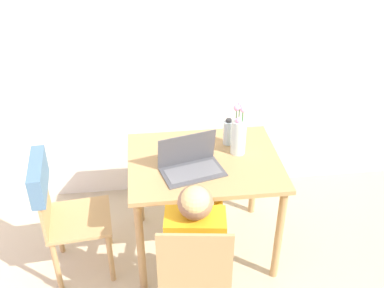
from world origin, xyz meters
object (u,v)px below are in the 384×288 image
(laptop, at_px, (191,162))
(chair_occupied, at_px, (195,277))
(water_bottle, at_px, (228,132))
(chair_spare, at_px, (56,201))
(person_seated, at_px, (195,237))
(flower_vase, at_px, (239,134))

(laptop, bearing_deg, chair_occupied, -109.13)
(water_bottle, bearing_deg, chair_spare, -165.88)
(person_seated, distance_m, laptop, 0.50)
(laptop, bearing_deg, person_seated, -108.36)
(chair_spare, distance_m, laptop, 0.88)
(flower_vase, distance_m, water_bottle, 0.13)
(flower_vase, bearing_deg, chair_occupied, -116.75)
(chair_occupied, xyz_separation_m, laptop, (0.05, 0.59, 0.36))
(chair_occupied, distance_m, flower_vase, 0.95)
(chair_occupied, bearing_deg, laptop, -86.91)
(person_seated, bearing_deg, chair_spare, -21.86)
(laptop, xyz_separation_m, flower_vase, (0.33, 0.16, 0.09))
(laptop, relative_size, flower_vase, 1.17)
(chair_spare, height_order, flower_vase, flower_vase)
(chair_spare, relative_size, person_seated, 0.87)
(chair_spare, bearing_deg, chair_occupied, -131.33)
(person_seated, distance_m, water_bottle, 0.84)
(flower_vase, bearing_deg, person_seated, -119.81)
(person_seated, xyz_separation_m, water_bottle, (0.32, 0.75, 0.20))
(laptop, xyz_separation_m, water_bottle, (0.29, 0.27, 0.04))
(chair_spare, bearing_deg, person_seated, -124.97)
(chair_spare, relative_size, water_bottle, 4.75)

